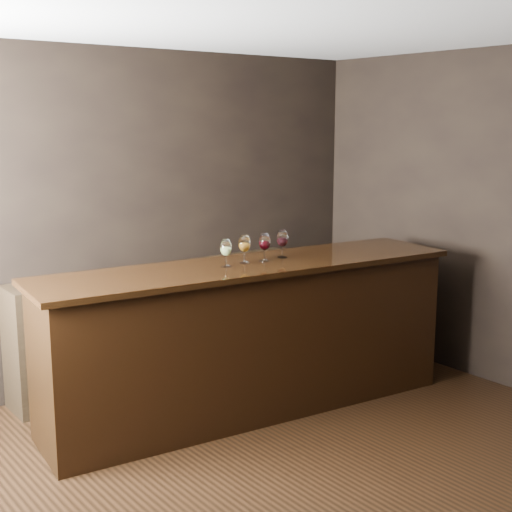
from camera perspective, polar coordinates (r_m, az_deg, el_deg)
ground at (r=4.68m, az=2.41°, el=-17.43°), size 5.00×5.00×0.00m
room_shell at (r=4.08m, az=-0.93°, el=5.13°), size 5.02×4.52×2.81m
bar_counter at (r=5.47m, az=-0.46°, el=-6.77°), size 3.25×1.05×1.12m
bar_top at (r=5.32m, az=-0.47°, el=-0.82°), size 3.36×1.14×0.04m
back_bar_shelf at (r=6.23m, az=-7.16°, el=-5.31°), size 2.71×0.40×0.98m
glass_white at (r=5.18m, az=-2.43°, el=0.61°), size 0.09×0.09×0.20m
glass_amber at (r=5.31m, az=-0.93°, el=0.94°), size 0.09×0.09×0.21m
glass_red_a at (r=5.38m, az=0.69°, el=1.07°), size 0.09×0.09×0.21m
glass_red_b at (r=5.53m, az=2.12°, el=1.35°), size 0.09×0.09×0.21m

